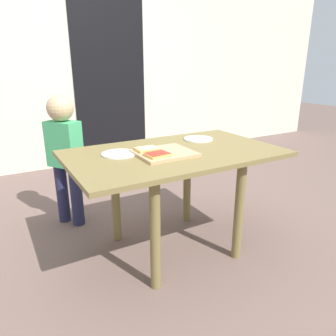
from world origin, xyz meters
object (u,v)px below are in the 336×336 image
object	(u,v)px
pizza_slice_far_left	(147,149)
dining_table	(174,166)
pizza_slice_near_left	(158,154)
child_left	(65,151)
plate_white_left	(119,154)
plate_white_right	(198,139)
cutting_board	(164,153)

from	to	relation	value
pizza_slice_far_left	dining_table	bearing A→B (deg)	-13.07
pizza_slice_near_left	child_left	xyz separation A→B (m)	(-0.35, 0.81, -0.12)
plate_white_left	plate_white_right	distance (m)	0.64
dining_table	pizza_slice_near_left	world-z (taller)	pizza_slice_near_left
child_left	plate_white_left	bearing A→B (deg)	-73.00
pizza_slice_far_left	plate_white_left	world-z (taller)	pizza_slice_far_left
cutting_board	pizza_slice_near_left	distance (m)	0.10
cutting_board	plate_white_left	world-z (taller)	cutting_board
dining_table	child_left	bearing A→B (deg)	125.83
plate_white_right	child_left	size ratio (longest dim) A/B	0.21
dining_table	plate_white_right	size ratio (longest dim) A/B	6.37
pizza_slice_far_left	plate_white_left	distance (m)	0.17
pizza_slice_far_left	pizza_slice_near_left	bearing A→B (deg)	-89.69
dining_table	child_left	size ratio (longest dim) A/B	1.32
plate_white_left	pizza_slice_near_left	bearing A→B (deg)	-50.70
pizza_slice_far_left	pizza_slice_near_left	size ratio (longest dim) A/B	0.96
pizza_slice_near_left	child_left	world-z (taller)	child_left
cutting_board	pizza_slice_near_left	bearing A→B (deg)	-142.06
cutting_board	plate_white_right	xyz separation A→B (m)	(0.40, 0.22, -0.00)
cutting_board	plate_white_right	distance (m)	0.45
pizza_slice_far_left	child_left	world-z (taller)	child_left
dining_table	child_left	world-z (taller)	child_left
pizza_slice_near_left	plate_white_left	bearing A→B (deg)	129.30
child_left	pizza_slice_near_left	bearing A→B (deg)	-66.82
cutting_board	dining_table	bearing A→B (deg)	21.16
dining_table	plate_white_right	world-z (taller)	plate_white_right
pizza_slice_far_left	plate_white_right	world-z (taller)	pizza_slice_far_left
dining_table	plate_white_left	xyz separation A→B (m)	(-0.33, 0.10, 0.10)
dining_table	pizza_slice_near_left	bearing A→B (deg)	-150.55
dining_table	pizza_slice_far_left	world-z (taller)	pizza_slice_far_left
dining_table	plate_white_left	bearing A→B (deg)	163.39
cutting_board	plate_white_left	bearing A→B (deg)	150.37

